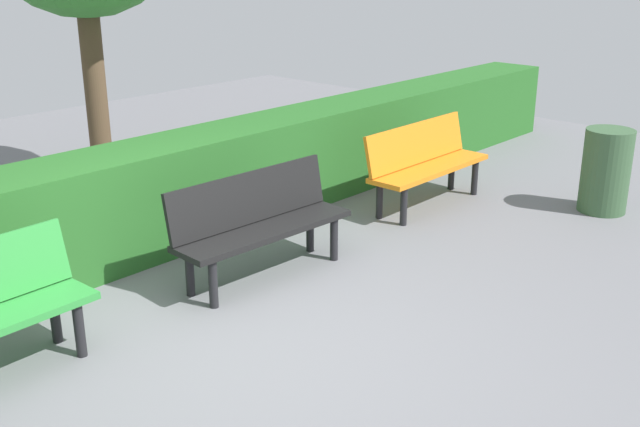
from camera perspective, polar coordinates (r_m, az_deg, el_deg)
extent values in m
plane|color=slate|center=(5.37, -6.20, -9.87)|extent=(16.44, 16.44, 0.00)
cube|color=orange|center=(8.05, 8.25, 3.38)|extent=(1.62, 0.43, 0.05)
cube|color=orange|center=(8.10, 7.21, 5.24)|extent=(1.62, 0.14, 0.42)
cylinder|color=black|center=(8.58, 11.49, 2.65)|extent=(0.07, 0.07, 0.39)
cylinder|color=black|center=(8.73, 9.81, 3.05)|extent=(0.07, 0.07, 0.39)
cylinder|color=black|center=(7.52, 6.27, 0.54)|extent=(0.07, 0.07, 0.39)
cylinder|color=black|center=(7.69, 4.47, 1.02)|extent=(0.07, 0.07, 0.39)
cube|color=black|center=(6.25, -4.13, -1.24)|extent=(1.63, 0.50, 0.05)
cube|color=black|center=(6.31, -5.31, 1.19)|extent=(1.62, 0.19, 0.42)
cylinder|color=black|center=(6.65, 1.05, -1.92)|extent=(0.07, 0.07, 0.39)
cylinder|color=black|center=(6.85, -0.75, -1.27)|extent=(0.07, 0.07, 0.39)
cylinder|color=black|center=(5.85, -7.99, -5.23)|extent=(0.07, 0.07, 0.39)
cylinder|color=black|center=(6.07, -9.72, -4.36)|extent=(0.07, 0.07, 0.39)
cylinder|color=black|center=(5.38, -17.55, -8.30)|extent=(0.07, 0.07, 0.39)
cylinder|color=black|center=(5.62, -19.21, -7.28)|extent=(0.07, 0.07, 0.39)
cube|color=#266023|center=(7.17, -10.37, 1.76)|extent=(12.44, 0.72, 0.96)
cylinder|color=brown|center=(8.61, -16.45, 8.97)|extent=(0.23, 0.23, 2.33)
cylinder|color=#385938|center=(8.34, 20.59, 3.00)|extent=(0.49, 0.49, 0.87)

